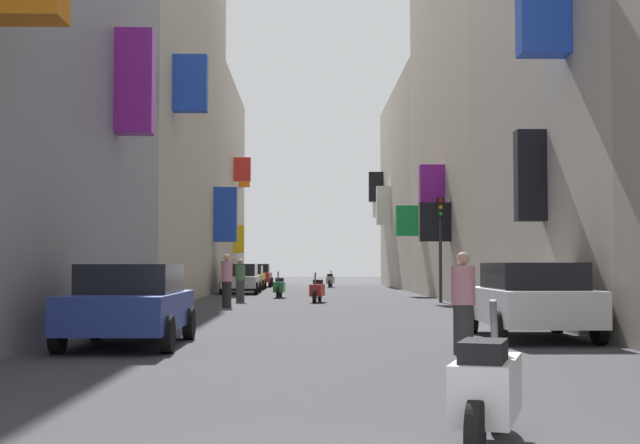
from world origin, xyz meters
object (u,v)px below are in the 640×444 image
object	(u,v)px
scooter_silver	(330,280)
pedestrian_mid_street	(463,304)
scooter_red	(317,290)
traffic_light_near_corner	(440,230)
parked_car_red	(258,275)
parked_car_silver	(241,278)
parked_car_blue	(130,303)
parked_car_white	(531,299)
parked_car_yellow	(249,277)
scooter_white	(487,389)
pedestrian_near_right	(227,281)
pedestrian_crossing	(240,281)
scooter_green	(279,287)

from	to	relation	value
scooter_silver	pedestrian_mid_street	bearing A→B (deg)	-88.64
scooter_red	traffic_light_near_corner	size ratio (longest dim) A/B	0.50
parked_car_red	scooter_silver	xyz separation A→B (m)	(4.65, -1.68, -0.31)
parked_car_silver	scooter_red	distance (m)	10.85
pedestrian_mid_street	traffic_light_near_corner	bearing A→B (deg)	82.26
parked_car_silver	pedestrian_mid_street	bearing A→B (deg)	-79.02
parked_car_blue	parked_car_white	size ratio (longest dim) A/B	0.99
parked_car_silver	traffic_light_near_corner	world-z (taller)	traffic_light_near_corner
parked_car_red	parked_car_white	size ratio (longest dim) A/B	1.06
parked_car_yellow	scooter_red	size ratio (longest dim) A/B	2.17
scooter_red	scooter_white	bearing A→B (deg)	-87.86
parked_car_red	parked_car_white	bearing A→B (deg)	-79.34
pedestrian_near_right	pedestrian_mid_street	size ratio (longest dim) A/B	1.09
parked_car_silver	traffic_light_near_corner	bearing A→B (deg)	-51.72
pedestrian_mid_street	parked_car_blue	bearing A→B (deg)	163.89
parked_car_blue	traffic_light_near_corner	size ratio (longest dim) A/B	0.99
scooter_white	pedestrian_crossing	xyz separation A→B (m)	(-3.91, 26.56, 0.35)
scooter_white	scooter_silver	xyz separation A→B (m)	(0.12, 47.94, -0.00)
scooter_red	pedestrian_near_right	size ratio (longest dim) A/B	1.12
parked_car_white	pedestrian_crossing	size ratio (longest dim) A/B	2.41
parked_car_yellow	pedestrian_crossing	distance (m)	16.78
traffic_light_near_corner	parked_car_blue	bearing A→B (deg)	-115.27
scooter_red	parked_car_white	bearing A→B (deg)	-76.41
parked_car_red	parked_car_silver	distance (m)	13.27
scooter_white	scooter_silver	size ratio (longest dim) A/B	0.97
parked_car_silver	scooter_green	distance (m)	5.94
parked_car_yellow	traffic_light_near_corner	distance (m)	19.43
parked_car_red	scooter_silver	distance (m)	4.95
parked_car_yellow	pedestrian_mid_street	bearing A→B (deg)	-80.94
parked_car_silver	parked_car_yellow	world-z (taller)	parked_car_silver
parked_car_yellow	pedestrian_mid_street	world-z (taller)	pedestrian_mid_street
parked_car_blue	pedestrian_near_right	size ratio (longest dim) A/B	2.20
pedestrian_crossing	pedestrian_mid_street	distance (m)	20.18
pedestrian_crossing	scooter_red	bearing A→B (deg)	-8.60
scooter_silver	pedestrian_near_right	xyz separation A→B (m)	(-4.15, -25.74, 0.42)
pedestrian_crossing	pedestrian_mid_street	bearing A→B (deg)	-75.66
scooter_silver	parked_car_blue	bearing A→B (deg)	-96.69
scooter_white	scooter_red	xyz separation A→B (m)	(-0.98, 26.12, 0.00)
scooter_white	traffic_light_near_corner	world-z (taller)	traffic_light_near_corner
scooter_silver	parked_car_white	bearing A→B (deg)	-85.77
parked_car_white	pedestrian_crossing	xyz separation A→B (m)	(-6.84, 16.60, 0.05)
scooter_red	pedestrian_crossing	bearing A→B (deg)	171.40
parked_car_white	scooter_white	distance (m)	10.39
parked_car_red	scooter_silver	world-z (taller)	parked_car_red
parked_car_red	parked_car_yellow	bearing A→B (deg)	-91.52
scooter_red	parked_car_blue	bearing A→B (deg)	-101.36
pedestrian_crossing	parked_car_blue	bearing A→B (deg)	-91.86
parked_car_silver	scooter_silver	xyz separation A→B (m)	(4.72, 11.59, -0.30)
parked_car_white	scooter_green	distance (m)	21.53
pedestrian_crossing	pedestrian_near_right	xyz separation A→B (m)	(-0.12, -4.36, 0.07)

